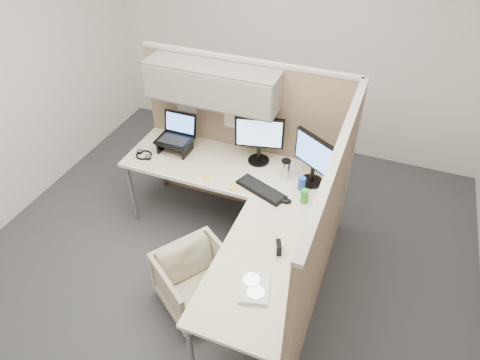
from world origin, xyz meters
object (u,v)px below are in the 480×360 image
(desk, at_px, (237,204))
(monitor_left, at_px, (259,136))
(office_chair, at_px, (197,279))
(keyboard, at_px, (261,190))

(desk, distance_m, monitor_left, 0.67)
(office_chair, height_order, monitor_left, monitor_left)
(desk, relative_size, keyboard, 4.36)
(monitor_left, bearing_deg, keyboard, -80.06)
(monitor_left, xyz_separation_m, keyboard, (0.16, -0.39, -0.26))
(monitor_left, bearing_deg, desk, -100.60)
(office_chair, bearing_deg, desk, 20.67)
(desk, height_order, monitor_left, monitor_left)
(desk, bearing_deg, monitor_left, 91.91)
(desk, distance_m, office_chair, 0.70)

